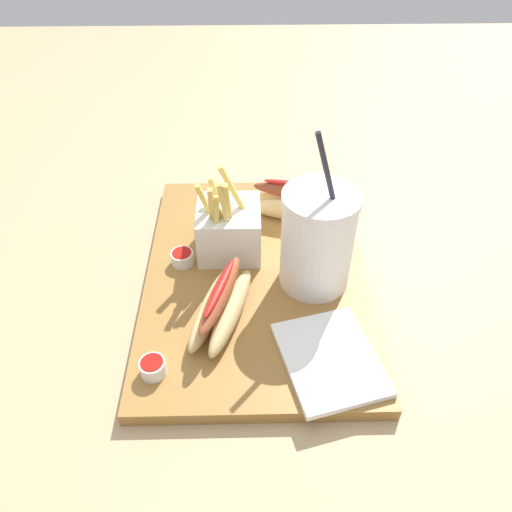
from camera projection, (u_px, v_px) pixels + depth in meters
name	position (u px, v px, depth m)	size (l,w,h in m)	color
ground_plane	(256.00, 285.00, 0.75)	(2.40, 2.40, 0.02)	tan
food_tray	(256.00, 276.00, 0.74)	(0.47, 0.32, 0.02)	olive
soda_cup	(317.00, 240.00, 0.67)	(0.10, 0.10, 0.24)	white
fries_basket	(229.00, 229.00, 0.74)	(0.09, 0.09, 0.14)	white
hot_dog_1	(221.00, 305.00, 0.65)	(0.16, 0.10, 0.06)	#DBB775
hot_dog_2	(295.00, 202.00, 0.82)	(0.08, 0.16, 0.07)	#DBB775
ketchup_cup_1	(153.00, 367.00, 0.59)	(0.03, 0.03, 0.02)	white
ketchup_cup_2	(182.00, 257.00, 0.74)	(0.03, 0.03, 0.02)	white
napkin_stack	(330.00, 359.00, 0.61)	(0.14, 0.11, 0.01)	white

